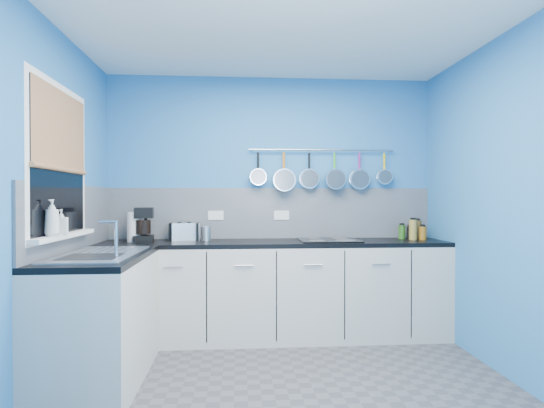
{
  "coord_description": "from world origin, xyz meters",
  "views": [
    {
      "loc": [
        -0.32,
        -2.87,
        1.29
      ],
      "look_at": [
        -0.05,
        0.75,
        1.25
      ],
      "focal_mm": 29.03,
      "sensor_mm": 36.0,
      "label": 1
    }
  ],
  "objects": [
    {
      "name": "mixer_tap",
      "position": [
        -1.14,
        0.12,
        1.03
      ],
      "size": [
        0.12,
        0.08,
        0.26
      ],
      "primitive_type": null,
      "color": "silver",
      "rests_on": "worktop_left"
    },
    {
      "name": "pan_1",
      "position": [
        0.12,
        1.44,
        1.57
      ],
      "size": [
        0.23,
        0.09,
        0.42
      ],
      "primitive_type": null,
      "color": "silver",
      "rests_on": "pot_rail"
    },
    {
      "name": "backsplash_left",
      "position": [
        -1.59,
        0.6,
        1.15
      ],
      "size": [
        0.02,
        1.8,
        0.5
      ],
      "primitive_type": "cube",
      "color": "gray",
      "rests_on": "wall_left"
    },
    {
      "name": "wall_left",
      "position": [
        -1.61,
        0.0,
        1.25
      ],
      "size": [
        0.02,
        3.0,
        2.5
      ],
      "primitive_type": "cube",
      "color": "#2B72B3",
      "rests_on": "ground"
    },
    {
      "name": "condiment_4",
      "position": [
        1.34,
        1.22,
        1.0
      ],
      "size": [
        0.07,
        0.07,
        0.19
      ],
      "primitive_type": "cylinder",
      "color": "olive",
      "rests_on": "worktop_back"
    },
    {
      "name": "cabinet_run_left",
      "position": [
        -1.3,
        0.3,
        0.43
      ],
      "size": [
        0.6,
        1.2,
        0.86
      ],
      "primitive_type": "cube",
      "color": "#BCB7AE",
      "rests_on": "ground"
    },
    {
      "name": "soap_bottle_a",
      "position": [
        -1.53,
        0.06,
        1.17
      ],
      "size": [
        0.09,
        0.09,
        0.24
      ],
      "primitive_type": "imported",
      "rotation": [
        0.0,
        0.0,
        -0.02
      ],
      "color": "white",
      "rests_on": "window_sill"
    },
    {
      "name": "paper_towel",
      "position": [
        -1.28,
        1.23,
        1.04
      ],
      "size": [
        0.15,
        0.15,
        0.27
      ],
      "primitive_type": "cylinder",
      "rotation": [
        0.0,
        0.0,
        -0.3
      ],
      "color": "white",
      "rests_on": "worktop_back"
    },
    {
      "name": "hob",
      "position": [
        0.52,
        1.19,
        0.91
      ],
      "size": [
        0.55,
        0.48,
        0.01
      ],
      "primitive_type": "cube",
      "color": "black",
      "rests_on": "worktop_back"
    },
    {
      "name": "sink_unit",
      "position": [
        -1.3,
        0.3,
        0.9
      ],
      "size": [
        0.5,
        0.95,
        0.01
      ],
      "primitive_type": "cube",
      "color": "silver",
      "rests_on": "worktop_left"
    },
    {
      "name": "condiment_1",
      "position": [
        1.35,
        1.31,
        0.96
      ],
      "size": [
        0.06,
        0.06,
        0.12
      ],
      "primitive_type": "cylinder",
      "color": "black",
      "rests_on": "worktop_back"
    },
    {
      "name": "worktop_left",
      "position": [
        -1.3,
        0.3,
        0.88
      ],
      "size": [
        0.6,
        1.2,
        0.04
      ],
      "primitive_type": "cube",
      "color": "black",
      "rests_on": "cabinet_run_left"
    },
    {
      "name": "soap_bottle_b",
      "position": [
        -1.53,
        0.21,
        1.14
      ],
      "size": [
        0.09,
        0.09,
        0.17
      ],
      "primitive_type": "imported",
      "rotation": [
        0.0,
        0.0,
        0.19
      ],
      "color": "white",
      "rests_on": "window_sill"
    },
    {
      "name": "backsplash_back",
      "position": [
        0.0,
        1.49,
        1.15
      ],
      "size": [
        3.2,
        0.02,
        0.5
      ],
      "primitive_type": "cube",
      "color": "gray",
      "rests_on": "wall_back"
    },
    {
      "name": "pan_2",
      "position": [
        0.37,
        1.44,
        1.59
      ],
      "size": [
        0.19,
        0.06,
        0.38
      ],
      "primitive_type": null,
      "color": "silver",
      "rests_on": "pot_rail"
    },
    {
      "name": "bamboo_blind",
      "position": [
        -1.56,
        0.3,
        1.77
      ],
      "size": [
        0.01,
        0.9,
        0.55
      ],
      "primitive_type": "cube",
      "color": "#AF6B43",
      "rests_on": "wall_left"
    },
    {
      "name": "pan_4",
      "position": [
        0.88,
        1.44,
        1.58
      ],
      "size": [
        0.2,
        0.06,
        0.39
      ],
      "primitive_type": null,
      "color": "silver",
      "rests_on": "pot_rail"
    },
    {
      "name": "window_glass",
      "position": [
        -1.57,
        0.3,
        1.55
      ],
      "size": [
        0.01,
        0.9,
        1.0
      ],
      "primitive_type": "cube",
      "color": "black",
      "rests_on": "wall_left"
    },
    {
      "name": "window_frame",
      "position": [
        -1.58,
        0.3,
        1.55
      ],
      "size": [
        0.01,
        1.0,
        1.1
      ],
      "primitive_type": "cube",
      "color": "white",
      "rests_on": "wall_left"
    },
    {
      "name": "pan_5",
      "position": [
        1.14,
        1.44,
        1.61
      ],
      "size": [
        0.15,
        0.06,
        0.34
      ],
      "primitive_type": null,
      "color": "silver",
      "rests_on": "pot_rail"
    },
    {
      "name": "socket_right",
      "position": [
        0.1,
        1.48,
        1.13
      ],
      "size": [
        0.15,
        0.01,
        0.09
      ],
      "primitive_type": "cube",
      "color": "white",
      "rests_on": "backsplash_back"
    },
    {
      "name": "pot_rail",
      "position": [
        0.5,
        1.45,
        1.78
      ],
      "size": [
        1.45,
        0.02,
        0.02
      ],
      "primitive_type": "cylinder",
      "rotation": [
        0.0,
        1.57,
        0.0
      ],
      "color": "silver",
      "rests_on": "wall_back"
    },
    {
      "name": "worktop_back",
      "position": [
        0.0,
        1.2,
        0.88
      ],
      "size": [
        3.2,
        0.6,
        0.04
      ],
      "primitive_type": "cube",
      "color": "black",
      "rests_on": "cabinet_run_back"
    },
    {
      "name": "toaster",
      "position": [
        -0.84,
        1.34,
        0.98
      ],
      "size": [
        0.29,
        0.21,
        0.17
      ],
      "primitive_type": "cube",
      "rotation": [
        0.0,
        0.0,
        0.29
      ],
      "color": "silver",
      "rests_on": "worktop_back"
    },
    {
      "name": "condiment_0",
      "position": [
        1.43,
        1.33,
        0.99
      ],
      "size": [
        0.07,
        0.07,
        0.18
      ],
      "primitive_type": "cylinder",
      "color": "brown",
      "rests_on": "worktop_back"
    },
    {
      "name": "canister",
      "position": [
        -0.63,
        1.28,
        0.97
      ],
      "size": [
        0.11,
        0.11,
        0.14
      ],
      "primitive_type": "cylinder",
      "rotation": [
        0.0,
        0.0,
        -0.24
      ],
      "color": "silver",
      "rests_on": "worktop_back"
    },
    {
      "name": "wall_right",
      "position": [
        1.61,
        0.0,
        1.25
      ],
      "size": [
        0.02,
        3.0,
        2.5
      ],
      "primitive_type": "cube",
      "color": "#2B72B3",
      "rests_on": "ground"
    },
    {
      "name": "coffee_maker",
      "position": [
        -1.2,
        1.23,
        1.06
      ],
      "size": [
        0.2,
        0.22,
        0.31
      ],
      "primitive_type": null,
      "rotation": [
        0.0,
        0.0,
        0.13
      ],
      "color": "black",
      "rests_on": "worktop_back"
    },
    {
      "name": "window_sill",
      "position": [
        -1.55,
        0.3,
        1.04
      ],
      "size": [
        0.1,
        0.98,
        0.03
      ],
      "primitive_type": "cube",
      "color": "white",
      "rests_on": "wall_left"
    },
    {
      "name": "ceiling",
      "position": [
        0.0,
        0.0,
        2.51
      ],
      "size": [
        3.2,
        3.0,
        0.02
      ],
      "primitive_type": "cube",
      "color": "white",
      "rests_on": "ground"
    },
    {
      "name": "pan_3",
      "position": [
        0.63,
        1.44,
        1.58
      ],
      "size": [
        0.21,
        0.1,
        0.4
      ],
      "primitive_type": null,
      "color": "silver",
      "rests_on": "pot_rail"
    },
    {
      "name": "cabinet_run_back",
      "position": [
        0.0,
        1.2,
        0.43
      ],
      "size": [
        3.2,
        0.6,
        0.86
      ],
      "primitive_type": "cube",
      "color": "#BCB7AE",
      "rests_on": "ground"
    },
    {
      "name": "socket_left",
      "position": [
        -0.55,
        1.48,
        1.13
      ],
      "size": [
        0.15,
        0.01,
        0.09
      ],
      "primitive_type": "cube",
      "color": "white",
      "rests_on": "backsplash_back"
    },
    {
      "name": "condiment_2",
      "position": [
        1.27,
        1.32,
        0.97
      ],
      "size": [
        0.07,
        0.07,
        0.13
      ],
      "primitive_type": "cylinder",
      "color": "#265919",
      "rests_on": "worktop_back"
    },
    {
      "name": "condiment_3",
      "position": [
        1.44,
        1.21,
        0.96
      ],
      "size": [
        0.07,
        0.07,
        0.13
      ],
      "primitive_type": "cylinder",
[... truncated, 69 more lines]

